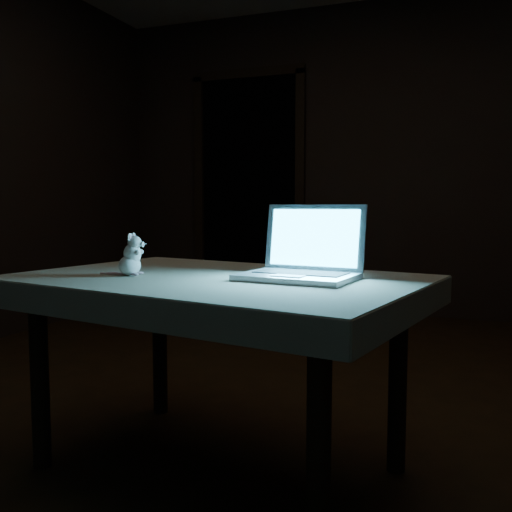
% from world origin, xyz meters
% --- Properties ---
extents(floor, '(5.00, 5.00, 0.00)m').
position_xyz_m(floor, '(0.00, 0.00, 0.00)').
color(floor, black).
rests_on(floor, ground).
extents(back_wall, '(4.50, 0.04, 2.60)m').
position_xyz_m(back_wall, '(0.00, 2.50, 1.30)').
color(back_wall, black).
rests_on(back_wall, ground).
extents(doorway, '(1.06, 0.36, 2.13)m').
position_xyz_m(doorway, '(-1.10, 2.50, 1.06)').
color(doorway, black).
rests_on(doorway, back_wall).
extents(table, '(1.38, 1.03, 0.67)m').
position_xyz_m(table, '(-0.01, -0.60, 0.33)').
color(table, black).
rests_on(table, floor).
extents(tablecloth, '(1.51, 1.18, 0.09)m').
position_xyz_m(tablecloth, '(-0.10, -0.60, 0.63)').
color(tablecloth, beige).
rests_on(tablecloth, table).
extents(laptop, '(0.40, 0.36, 0.25)m').
position_xyz_m(laptop, '(0.27, -0.59, 0.80)').
color(laptop, silver).
rests_on(laptop, tablecloth).
extents(plush_mouse, '(0.13, 0.13, 0.15)m').
position_xyz_m(plush_mouse, '(-0.30, -0.69, 0.75)').
color(plush_mouse, white).
rests_on(plush_mouse, tablecloth).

